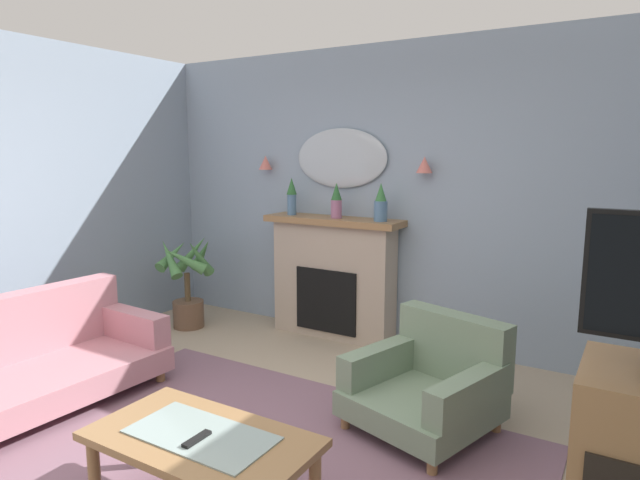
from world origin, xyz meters
TOP-DOWN VIEW (x-y plane):
  - wall_back at (0.00, 2.65)m, footprint 6.27×0.10m
  - patterned_rug at (0.00, 0.20)m, footprint 3.20×2.40m
  - fireplace at (-0.64, 2.42)m, footprint 1.36×0.36m
  - mantel_vase_left at (-1.09, 2.40)m, footprint 0.10×0.10m
  - mantel_vase_centre at (-0.59, 2.40)m, footprint 0.10×0.10m
  - mantel_vase_right at (-0.14, 2.40)m, footprint 0.12×0.12m
  - wall_mirror at (-0.64, 2.57)m, footprint 0.96×0.06m
  - wall_sconce_left at (-1.49, 2.52)m, footprint 0.14×0.14m
  - wall_sconce_right at (0.21, 2.52)m, footprint 0.14×0.14m
  - coffee_table at (0.15, -0.22)m, footprint 1.10×0.60m
  - tv_remote at (0.17, -0.27)m, footprint 0.04×0.16m
  - floral_couch at (-1.75, 0.05)m, footprint 0.95×1.76m
  - armchair_beside_couch at (0.77, 1.22)m, footprint 1.00×1.01m
  - potted_plant_corner_palm at (-2.03, 1.90)m, footprint 0.58×0.61m

SIDE VIEW (x-z plane):
  - patterned_rug at x=0.00m, z-range 0.00..0.01m
  - armchair_beside_couch at x=0.77m, z-range -0.05..0.66m
  - floral_couch at x=-1.75m, z-range -0.06..0.70m
  - coffee_table at x=0.15m, z-range 0.16..0.61m
  - tv_remote at x=0.17m, z-range 0.44..0.46m
  - potted_plant_corner_palm at x=-2.03m, z-range 0.01..0.95m
  - fireplace at x=-0.64m, z-range -0.01..1.15m
  - mantel_vase_right at x=-0.14m, z-range 1.14..1.49m
  - mantel_vase_centre at x=-0.59m, z-range 1.16..1.49m
  - mantel_vase_left at x=-1.09m, z-range 1.17..1.53m
  - wall_back at x=0.00m, z-range 0.00..2.73m
  - wall_sconce_left at x=-1.49m, z-range 1.59..1.73m
  - wall_sconce_right at x=0.21m, z-range 1.59..1.73m
  - wall_mirror at x=-0.64m, z-range 1.43..1.99m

